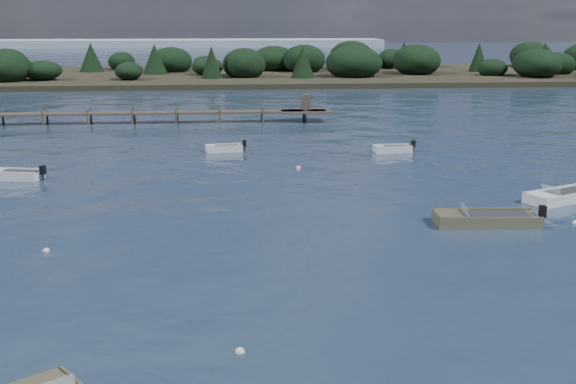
{
  "coord_description": "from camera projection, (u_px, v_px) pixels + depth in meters",
  "views": [
    {
      "loc": [
        -4.18,
        -24.14,
        10.38
      ],
      "look_at": [
        -0.81,
        14.0,
        1.0
      ],
      "focal_mm": 45.0,
      "sensor_mm": 36.0,
      "label": 1
    }
  ],
  "objects": [
    {
      "name": "buoy_d",
      "position": [
        575.0,
        223.0,
        37.05
      ],
      "size": [
        0.32,
        0.32,
        0.32
      ],
      "primitive_type": "sphere",
      "color": "silver",
      "rests_on": "ground"
    },
    {
      "name": "buoy_a",
      "position": [
        240.0,
        352.0,
        22.87
      ],
      "size": [
        0.32,
        0.32,
        0.32
      ],
      "primitive_type": "sphere",
      "color": "silver",
      "rests_on": "ground"
    },
    {
      "name": "dinghy_mid_white_a",
      "position": [
        486.0,
        221.0,
        36.81
      ],
      "size": [
        5.66,
        2.35,
        1.31
      ],
      "color": "brown",
      "rests_on": "ground"
    },
    {
      "name": "ground",
      "position": [
        260.0,
        107.0,
        84.23
      ],
      "size": [
        400.0,
        400.0,
        0.0
      ],
      "primitive_type": "plane",
      "color": "#182539",
      "rests_on": "ground"
    },
    {
      "name": "buoy_c",
      "position": [
        46.0,
        251.0,
        32.67
      ],
      "size": [
        0.32,
        0.32,
        0.32
      ],
      "primitive_type": "sphere",
      "color": "silver",
      "rests_on": "ground"
    },
    {
      "name": "tender_far_white",
      "position": [
        224.0,
        150.0,
        56.59
      ],
      "size": [
        3.24,
        1.53,
        1.09
      ],
      "color": "silver",
      "rests_on": "ground"
    },
    {
      "name": "tender_far_grey",
      "position": [
        16.0,
        176.0,
        47.06
      ],
      "size": [
        3.85,
        2.16,
        1.22
      ],
      "color": "silver",
      "rests_on": "ground"
    },
    {
      "name": "dinghy_mid_white_b",
      "position": [
        562.0,
        198.0,
        41.51
      ],
      "size": [
        5.09,
        3.57,
        1.27
      ],
      "color": "silver",
      "rests_on": "ground"
    },
    {
      "name": "buoy_e",
      "position": [
        298.0,
        168.0,
        50.53
      ],
      "size": [
        0.32,
        0.32,
        0.32
      ],
      "primitive_type": "sphere",
      "color": "silver",
      "rests_on": "ground"
    },
    {
      "name": "far_headland",
      "position": [
        393.0,
        66.0,
        124.6
      ],
      "size": [
        190.0,
        40.0,
        5.8
      ],
      "color": "black",
      "rests_on": "ground"
    },
    {
      "name": "tender_far_grey_b",
      "position": [
        393.0,
        150.0,
        56.32
      ],
      "size": [
        3.3,
        1.37,
        1.12
      ],
      "color": "silver",
      "rests_on": "ground"
    },
    {
      "name": "jetty",
      "position": [
        45.0,
        114.0,
        70.53
      ],
      "size": [
        64.5,
        3.2,
        3.4
      ],
      "color": "#473E34",
      "rests_on": "ground"
    }
  ]
}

